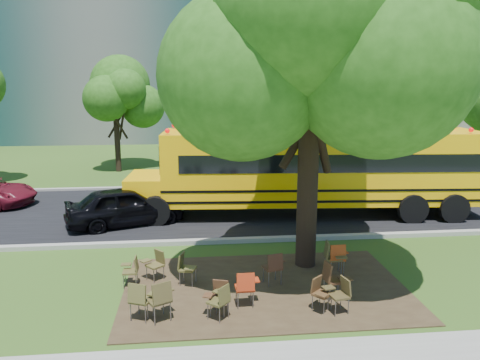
{
  "coord_description": "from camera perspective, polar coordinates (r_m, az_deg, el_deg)",
  "views": [
    {
      "loc": [
        -0.76,
        -11.27,
        5.06
      ],
      "look_at": [
        0.88,
        4.42,
        1.76
      ],
      "focal_mm": 35.0,
      "sensor_mm": 36.0,
      "label": 1
    }
  ],
  "objects": [
    {
      "name": "black_car",
      "position": [
        17.32,
        -13.81,
        -3.09
      ],
      "size": [
        4.47,
        3.0,
        1.41
      ],
      "primitive_type": "imported",
      "rotation": [
        0.0,
        0.0,
        1.92
      ],
      "color": "black",
      "rests_on": "ground"
    },
    {
      "name": "building_main",
      "position": [
        48.19,
        -15.35,
        18.49
      ],
      "size": [
        38.0,
        16.0,
        22.0
      ],
      "primitive_type": "cube",
      "color": "slate",
      "rests_on": "ground"
    },
    {
      "name": "chair_7",
      "position": [
        11.43,
        11.25,
        -11.52
      ],
      "size": [
        0.6,
        0.62,
        0.93
      ],
      "rotation": [
        0.0,
        0.0,
        -1.47
      ],
      "color": "#442A18",
      "rests_on": "ground"
    },
    {
      "name": "dirt_patch",
      "position": [
        12.02,
        3.1,
        -13.0
      ],
      "size": [
        7.0,
        4.5,
        0.03
      ],
      "primitive_type": "cube",
      "color": "#382819",
      "rests_on": "ground"
    },
    {
      "name": "chair_5",
      "position": [
        10.91,
        9.72,
        -13.15
      ],
      "size": [
        0.53,
        0.67,
        0.78
      ],
      "rotation": [
        0.0,
        0.0,
        3.87
      ],
      "color": "#4D331B",
      "rests_on": "ground"
    },
    {
      "name": "asphalt_road",
      "position": [
        18.97,
        -3.45,
        -3.61
      ],
      "size": [
        80.0,
        8.0,
        0.04
      ],
      "primitive_type": "cube",
      "color": "black",
      "rests_on": "ground"
    },
    {
      "name": "kerb_far",
      "position": [
        22.93,
        -3.91,
        -0.78
      ],
      "size": [
        80.0,
        0.25,
        0.14
      ],
      "primitive_type": "cube",
      "color": "gray",
      "rests_on": "ground"
    },
    {
      "name": "chair_0",
      "position": [
        10.4,
        -9.64,
        -13.83
      ],
      "size": [
        0.64,
        0.77,
        0.95
      ],
      "rotation": [
        0.0,
        0.0,
        0.5
      ],
      "color": "#483E1F",
      "rests_on": "ground"
    },
    {
      "name": "chair_2",
      "position": [
        10.38,
        -2.39,
        -14.23
      ],
      "size": [
        0.55,
        0.7,
        0.82
      ],
      "rotation": [
        0.0,
        0.0,
        0.87
      ],
      "color": "#4B4620",
      "rests_on": "ground"
    },
    {
      "name": "chair_6",
      "position": [
        10.89,
        12.11,
        -13.14
      ],
      "size": [
        0.59,
        0.56,
        0.83
      ],
      "rotation": [
        0.0,
        0.0,
        1.79
      ],
      "color": "#453A1E",
      "rests_on": "ground"
    },
    {
      "name": "chair_1",
      "position": [
        10.52,
        -11.95,
        -13.8
      ],
      "size": [
        0.73,
        0.57,
        0.9
      ],
      "rotation": [
        0.0,
        0.0,
        -0.4
      ],
      "color": "brown",
      "rests_on": "ground"
    },
    {
      "name": "chair_13",
      "position": [
        12.81,
        11.77,
        -9.03
      ],
      "size": [
        0.59,
        0.54,
        0.9
      ],
      "rotation": [
        0.0,
        0.0,
        0.03
      ],
      "color": "#A53C11",
      "rests_on": "ground"
    },
    {
      "name": "school_bus",
      "position": [
        18.21,
        9.42,
        1.62
      ],
      "size": [
        13.5,
        3.87,
        3.26
      ],
      "rotation": [
        0.0,
        0.0,
        -0.07
      ],
      "color": "#FFB808",
      "rests_on": "ground"
    },
    {
      "name": "chair_9",
      "position": [
        12.51,
        -10.24,
        -9.79
      ],
      "size": [
        0.68,
        0.54,
        0.8
      ],
      "rotation": [
        0.0,
        0.0,
        2.28
      ],
      "color": "brown",
      "rests_on": "ground"
    },
    {
      "name": "chair_12",
      "position": [
        12.78,
        11.12,
        -8.98
      ],
      "size": [
        0.54,
        0.64,
        0.92
      ],
      "rotation": [
        0.0,
        0.0,
        4.61
      ],
      "color": "brown",
      "rests_on": "ground"
    },
    {
      "name": "main_tree",
      "position": [
        12.59,
        8.75,
        16.14
      ],
      "size": [
        7.2,
        7.2,
        9.65
      ],
      "color": "black",
      "rests_on": "ground"
    },
    {
      "name": "chair_3",
      "position": [
        10.64,
        -2.63,
        -13.71
      ],
      "size": [
        0.6,
        0.47,
        0.77
      ],
      "rotation": [
        0.0,
        0.0,
        2.81
      ],
      "color": "#4C2E1B",
      "rests_on": "ground"
    },
    {
      "name": "chair_10",
      "position": [
        12.08,
        -6.67,
        -10.37
      ],
      "size": [
        0.51,
        0.65,
        0.83
      ],
      "rotation": [
        0.0,
        0.0,
        -1.87
      ],
      "color": "brown",
      "rests_on": "ground"
    },
    {
      "name": "building_right",
      "position": [
        55.64,
        21.74,
        18.7
      ],
      "size": [
        30.0,
        16.0,
        25.0
      ],
      "primitive_type": "cube",
      "color": "gray",
      "rests_on": "ground"
    },
    {
      "name": "chair_8",
      "position": [
        12.26,
        -13.02,
        -10.42
      ],
      "size": [
        0.46,
        0.5,
        0.78
      ],
      "rotation": [
        0.0,
        0.0,
        1.57
      ],
      "color": "#504822",
      "rests_on": "ground"
    },
    {
      "name": "ground",
      "position": [
        12.38,
        -1.96,
        -12.31
      ],
      "size": [
        160.0,
        160.0,
        0.0
      ],
      "primitive_type": "plane",
      "color": "#2D4A17",
      "rests_on": "ground"
    },
    {
      "name": "chair_4",
      "position": [
        10.87,
        0.75,
        -12.71
      ],
      "size": [
        0.57,
        0.52,
        0.88
      ],
      "rotation": [
        0.0,
        0.0,
        0.02
      ],
      "color": "#A22D11",
      "rests_on": "ground"
    },
    {
      "name": "bg_tree_3",
      "position": [
        26.75,
        13.44,
        11.43
      ],
      "size": [
        5.6,
        5.6,
        7.84
      ],
      "color": "black",
      "rests_on": "ground"
    },
    {
      "name": "chair_11",
      "position": [
        12.03,
        4.18,
        -10.28
      ],
      "size": [
        0.59,
        0.63,
        0.87
      ],
      "rotation": [
        0.0,
        0.0,
        0.24
      ],
      "color": "#442818",
      "rests_on": "ground"
    },
    {
      "name": "kerb_near",
      "position": [
        15.14,
        -2.77,
        -7.44
      ],
      "size": [
        80.0,
        0.25,
        0.14
      ],
      "primitive_type": "cube",
      "color": "gray",
      "rests_on": "ground"
    },
    {
      "name": "bg_tree_2",
      "position": [
        27.61,
        -15.0,
        9.66
      ],
      "size": [
        4.8,
        4.8,
        6.62
      ],
      "color": "black",
      "rests_on": "ground"
    }
  ]
}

